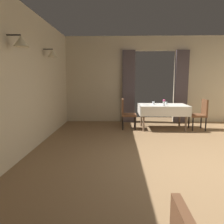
{
  "coord_description": "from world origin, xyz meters",
  "views": [
    {
      "loc": [
        -1.27,
        -3.77,
        1.54
      ],
      "look_at": [
        -1.39,
        0.23,
        0.94
      ],
      "focal_mm": 35.43,
      "sensor_mm": 36.0,
      "label": 1
    }
  ],
  "objects_px": {
    "plate_mid_b": "(146,105)",
    "chair_mid_left": "(126,112)",
    "chair_mid_right": "(200,113)",
    "flower_vase_mid": "(164,102)",
    "glass_mid_d": "(166,103)",
    "glass_mid_c": "(154,103)",
    "dining_table_mid": "(163,108)"
  },
  "relations": [
    {
      "from": "dining_table_mid",
      "to": "chair_mid_right",
      "type": "relative_size",
      "value": 1.58
    },
    {
      "from": "chair_mid_left",
      "to": "glass_mid_d",
      "type": "distance_m",
      "value": 1.27
    },
    {
      "from": "chair_mid_right",
      "to": "flower_vase_mid",
      "type": "bearing_deg",
      "value": -169.26
    },
    {
      "from": "plate_mid_b",
      "to": "chair_mid_left",
      "type": "bearing_deg",
      "value": -179.64
    },
    {
      "from": "dining_table_mid",
      "to": "chair_mid_left",
      "type": "height_order",
      "value": "chair_mid_left"
    },
    {
      "from": "chair_mid_left",
      "to": "glass_mid_c",
      "type": "relative_size",
      "value": 9.95
    },
    {
      "from": "chair_mid_right",
      "to": "plate_mid_b",
      "type": "height_order",
      "value": "chair_mid_right"
    },
    {
      "from": "chair_mid_left",
      "to": "plate_mid_b",
      "type": "xyz_separation_m",
      "value": [
        0.58,
        0.0,
        0.24
      ]
    },
    {
      "from": "plate_mid_b",
      "to": "glass_mid_c",
      "type": "relative_size",
      "value": 2.4
    },
    {
      "from": "chair_mid_left",
      "to": "glass_mid_d",
      "type": "height_order",
      "value": "chair_mid_left"
    },
    {
      "from": "plate_mid_b",
      "to": "glass_mid_c",
      "type": "height_order",
      "value": "glass_mid_c"
    },
    {
      "from": "chair_mid_right",
      "to": "plate_mid_b",
      "type": "distance_m",
      "value": 1.67
    },
    {
      "from": "dining_table_mid",
      "to": "glass_mid_c",
      "type": "height_order",
      "value": "glass_mid_c"
    },
    {
      "from": "dining_table_mid",
      "to": "chair_mid_right",
      "type": "height_order",
      "value": "chair_mid_right"
    },
    {
      "from": "flower_vase_mid",
      "to": "glass_mid_d",
      "type": "distance_m",
      "value": 0.43
    },
    {
      "from": "chair_mid_left",
      "to": "plate_mid_b",
      "type": "distance_m",
      "value": 0.63
    },
    {
      "from": "plate_mid_b",
      "to": "glass_mid_d",
      "type": "xyz_separation_m",
      "value": [
        0.65,
        0.14,
        0.04
      ]
    },
    {
      "from": "glass_mid_c",
      "to": "chair_mid_left",
      "type": "bearing_deg",
      "value": -172.59
    },
    {
      "from": "dining_table_mid",
      "to": "glass_mid_d",
      "type": "relative_size",
      "value": 17.79
    },
    {
      "from": "dining_table_mid",
      "to": "glass_mid_c",
      "type": "distance_m",
      "value": 0.32
    },
    {
      "from": "flower_vase_mid",
      "to": "chair_mid_right",
      "type": "bearing_deg",
      "value": 10.74
    },
    {
      "from": "dining_table_mid",
      "to": "flower_vase_mid",
      "type": "height_order",
      "value": "flower_vase_mid"
    },
    {
      "from": "glass_mid_c",
      "to": "glass_mid_d",
      "type": "bearing_deg",
      "value": 4.26
    },
    {
      "from": "chair_mid_right",
      "to": "glass_mid_d",
      "type": "xyz_separation_m",
      "value": [
        -1.0,
        0.18,
        0.28
      ]
    },
    {
      "from": "chair_mid_left",
      "to": "glass_mid_d",
      "type": "relative_size",
      "value": 11.25
    },
    {
      "from": "glass_mid_c",
      "to": "plate_mid_b",
      "type": "bearing_deg",
      "value": -157.59
    },
    {
      "from": "plate_mid_b",
      "to": "flower_vase_mid",
      "type": "bearing_deg",
      "value": -27.77
    },
    {
      "from": "dining_table_mid",
      "to": "plate_mid_b",
      "type": "xyz_separation_m",
      "value": [
        -0.53,
        -0.03,
        0.1
      ]
    },
    {
      "from": "glass_mid_c",
      "to": "flower_vase_mid",
      "type": "bearing_deg",
      "value": -56.71
    },
    {
      "from": "chair_mid_left",
      "to": "glass_mid_c",
      "type": "xyz_separation_m",
      "value": [
        0.84,
        0.11,
        0.28
      ]
    },
    {
      "from": "chair_mid_right",
      "to": "glass_mid_c",
      "type": "height_order",
      "value": "chair_mid_right"
    },
    {
      "from": "glass_mid_d",
      "to": "glass_mid_c",
      "type": "bearing_deg",
      "value": -175.74
    }
  ]
}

